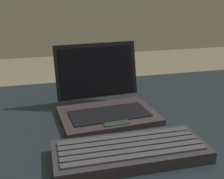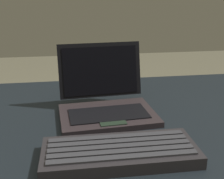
{
  "view_description": "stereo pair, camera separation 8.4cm",
  "coord_description": "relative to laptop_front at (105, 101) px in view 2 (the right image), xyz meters",
  "views": [
    {
      "loc": [
        -0.11,
        -0.75,
        1.08
      ],
      "look_at": [
        0.09,
        0.01,
        0.8
      ],
      "focal_mm": 46.28,
      "sensor_mm": 36.0,
      "label": 1
    },
    {
      "loc": [
        -0.02,
        -0.77,
        1.08
      ],
      "look_at": [
        0.09,
        0.01,
        0.8
      ],
      "focal_mm": 46.28,
      "sensor_mm": 36.0,
      "label": 2
    }
  ],
  "objects": [
    {
      "name": "desk",
      "position": [
        -0.07,
        -0.04,
        -0.13
      ],
      "size": [
        1.56,
        0.76,
        0.71
      ],
      "color": "black",
      "rests_on": "ground"
    },
    {
      "name": "laptop_front",
      "position": [
        0.0,
        0.0,
        0.0
      ],
      "size": [
        0.29,
        0.25,
        0.2
      ],
      "color": "#2E2528",
      "rests_on": "desk"
    },
    {
      "name": "external_keyboard",
      "position": [
        0.0,
        -0.25,
        -0.02
      ],
      "size": [
        0.35,
        0.14,
        0.03
      ],
      "color": "#292629",
      "rests_on": "desk"
    }
  ]
}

